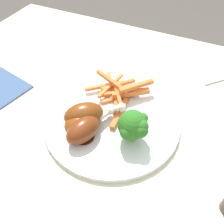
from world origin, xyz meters
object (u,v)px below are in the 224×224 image
carrot_fries_pile (119,93)px  broccoli_floret_front (134,126)px  dining_table (97,132)px  chicken_drumstick_near (86,115)px  dinner_plate (112,120)px  chicken_drumstick_far (85,129)px  chicken_drumstick_extra (83,123)px

carrot_fries_pile → broccoli_floret_front: bearing=126.0°
dining_table → chicken_drumstick_near: chicken_drumstick_near is taller
dinner_plate → chicken_drumstick_far: (0.03, 0.07, 0.03)m
dining_table → chicken_drumstick_extra: (-0.02, 0.09, 0.14)m
dinner_plate → broccoli_floret_front: broccoli_floret_front is taller
carrot_fries_pile → chicken_drumstick_far: 0.14m
dinner_plate → carrot_fries_pile: 0.07m
dining_table → carrot_fries_pile: (-0.05, -0.03, 0.14)m
dinner_plate → broccoli_floret_front: 0.09m
dining_table → carrot_fries_pile: size_ratio=5.80×
broccoli_floret_front → chicken_drumstick_near: bearing=-0.4°
chicken_drumstick_far → chicken_drumstick_extra: bearing=-46.2°
chicken_drumstick_far → chicken_drumstick_extra: 0.02m
carrot_fries_pile → chicken_drumstick_far: bearing=83.5°
chicken_drumstick_near → dinner_plate: bearing=-142.1°
chicken_drumstick_extra → dining_table: bearing=-76.3°
chicken_drumstick_extra → dinner_plate: bearing=-128.5°
chicken_drumstick_near → chicken_drumstick_extra: chicken_drumstick_near is taller
chicken_drumstick_far → chicken_drumstick_near: bearing=-63.7°
chicken_drumstick_far → chicken_drumstick_extra: size_ratio=1.11×
dinner_plate → broccoli_floret_front: (-0.06, 0.04, 0.05)m
dining_table → chicken_drumstick_near: bearing=105.1°
chicken_drumstick_near → chicken_drumstick_far: bearing=116.3°
broccoli_floret_front → chicken_drumstick_extra: 0.11m
dining_table → chicken_drumstick_extra: bearing=103.7°
dinner_plate → chicken_drumstick_extra: size_ratio=2.59×
dinner_plate → carrot_fries_pile: carrot_fries_pile is taller
broccoli_floret_front → chicken_drumstick_far: 0.10m
broccoli_floret_front → carrot_fries_pile: broccoli_floret_front is taller
dinner_plate → chicken_drumstick_near: size_ratio=2.48×
broccoli_floret_front → chicken_drumstick_far: size_ratio=0.57×
dinner_plate → carrot_fries_pile: (0.01, -0.07, 0.02)m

